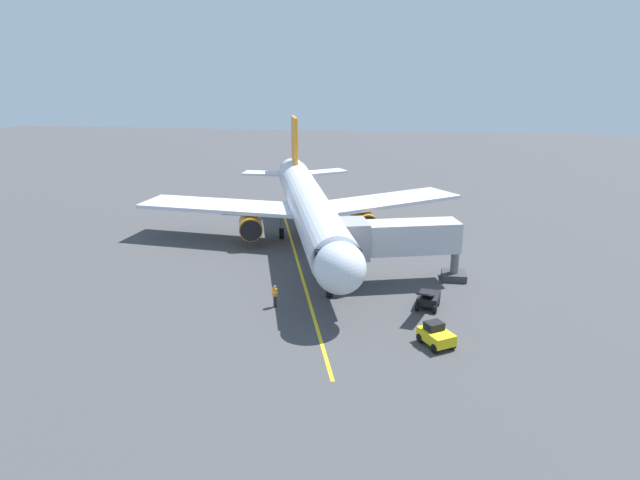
{
  "coord_description": "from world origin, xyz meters",
  "views": [
    {
      "loc": [
        -9.19,
        53.47,
        17.03
      ],
      "look_at": [
        -2.53,
        7.83,
        3.0
      ],
      "focal_mm": 31.65,
      "sensor_mm": 36.0,
      "label": 1
    }
  ],
  "objects_px": {
    "jet_bridge": "(390,239)",
    "belt_loader_near_nose": "(428,298)",
    "ground_crew_marshaller": "(275,296)",
    "tug_portside": "(436,335)",
    "airplane": "(309,206)"
  },
  "relations": [
    {
      "from": "airplane",
      "to": "belt_loader_near_nose",
      "type": "bearing_deg",
      "value": 128.6
    },
    {
      "from": "ground_crew_marshaller",
      "to": "belt_loader_near_nose",
      "type": "height_order",
      "value": "belt_loader_near_nose"
    },
    {
      "from": "belt_loader_near_nose",
      "to": "tug_portside",
      "type": "bearing_deg",
      "value": 92.61
    },
    {
      "from": "airplane",
      "to": "jet_bridge",
      "type": "bearing_deg",
      "value": 131.38
    },
    {
      "from": "jet_bridge",
      "to": "ground_crew_marshaller",
      "type": "xyz_separation_m",
      "value": [
        8.24,
        6.29,
        -2.88
      ]
    },
    {
      "from": "jet_bridge",
      "to": "ground_crew_marshaller",
      "type": "relative_size",
      "value": 6.69
    },
    {
      "from": "ground_crew_marshaller",
      "to": "airplane",
      "type": "bearing_deg",
      "value": -89.94
    },
    {
      "from": "jet_bridge",
      "to": "belt_loader_near_nose",
      "type": "height_order",
      "value": "jet_bridge"
    },
    {
      "from": "airplane",
      "to": "ground_crew_marshaller",
      "type": "height_order",
      "value": "airplane"
    },
    {
      "from": "ground_crew_marshaller",
      "to": "tug_portside",
      "type": "bearing_deg",
      "value": 158.82
    },
    {
      "from": "jet_bridge",
      "to": "belt_loader_near_nose",
      "type": "xyz_separation_m",
      "value": [
        -3.03,
        4.76,
        -3.05
      ]
    },
    {
      "from": "airplane",
      "to": "tug_portside",
      "type": "xyz_separation_m",
      "value": [
        -11.56,
        20.14,
        -3.3
      ]
    },
    {
      "from": "belt_loader_near_nose",
      "to": "ground_crew_marshaller",
      "type": "bearing_deg",
      "value": 7.74
    },
    {
      "from": "jet_bridge",
      "to": "belt_loader_near_nose",
      "type": "distance_m",
      "value": 6.41
    },
    {
      "from": "ground_crew_marshaller",
      "to": "belt_loader_near_nose",
      "type": "xyz_separation_m",
      "value": [
        -11.27,
        -1.53,
        -0.17
      ]
    }
  ]
}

